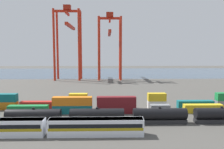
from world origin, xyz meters
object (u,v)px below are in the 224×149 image
object	(u,v)px
freight_tank_row	(97,116)
gantry_crane_west	(68,35)
shipping_container_13	(118,105)
passenger_train	(47,127)
shipping_container_7	(203,108)
gantry_crane_central	(110,40)
shipping_container_1	(28,110)
shipping_container_4	(116,109)
shipping_container_11	(78,105)

from	to	relation	value
freight_tank_row	gantry_crane_west	xyz separation A→B (m)	(-24.13, 100.98, 28.92)
shipping_container_13	passenger_train	bearing A→B (deg)	-125.34
shipping_container_7	shipping_container_13	xyz separation A→B (m)	(-26.52, 5.69, 0.00)
freight_tank_row	shipping_container_7	distance (m)	34.36
freight_tank_row	gantry_crane_central	size ratio (longest dim) A/B	1.75
shipping_container_13	shipping_container_7	bearing A→B (deg)	-12.11
shipping_container_1	gantry_crane_central	bearing A→B (deg)	73.81
freight_tank_row	gantry_crane_west	bearing A→B (deg)	103.44
passenger_train	shipping_container_7	world-z (taller)	passenger_train
gantry_crane_west	passenger_train	bearing A→B (deg)	-83.18
passenger_train	gantry_crane_west	xyz separation A→B (m)	(-13.09, 109.44, 28.87)
shipping_container_1	shipping_container_4	xyz separation A→B (m)	(27.22, 0.00, 0.00)
shipping_container_1	gantry_crane_west	size ratio (longest dim) A/B	0.24
shipping_container_1	shipping_container_11	world-z (taller)	same
passenger_train	shipping_container_1	xyz separation A→B (m)	(-10.61, 18.72, -0.84)
shipping_container_4	gantry_crane_west	size ratio (longest dim) A/B	0.24
shipping_container_1	gantry_crane_west	xyz separation A→B (m)	(-2.49, 90.72, 29.71)
shipping_container_7	shipping_container_13	size ratio (longest dim) A/B	1.00
passenger_train	gantry_crane_central	size ratio (longest dim) A/B	0.95
shipping_container_13	gantry_crane_central	xyz separation A→B (m)	(-1.46, 85.44, 26.76)
shipping_container_1	shipping_container_7	distance (m)	54.43
shipping_container_4	shipping_container_7	size ratio (longest dim) A/B	1.00
passenger_train	shipping_container_11	bearing A→B (deg)	80.39
shipping_container_4	shipping_container_13	distance (m)	5.73
freight_tank_row	passenger_train	bearing A→B (deg)	-142.53
shipping_container_11	gantry_crane_west	size ratio (longest dim) A/B	0.12
shipping_container_1	gantry_crane_west	bearing A→B (deg)	91.57
shipping_container_1	shipping_container_11	bearing A→B (deg)	21.11
freight_tank_row	shipping_container_4	distance (m)	11.70
freight_tank_row	shipping_container_11	size ratio (longest dim) A/B	13.39
gantry_crane_central	shipping_container_4	bearing A→B (deg)	-89.52
passenger_train	shipping_container_11	distance (m)	24.77
shipping_container_1	shipping_container_4	world-z (taller)	same
passenger_train	shipping_container_13	world-z (taller)	passenger_train
gantry_crane_west	shipping_container_13	bearing A→B (deg)	-70.33
shipping_container_4	gantry_crane_central	size ratio (longest dim) A/B	0.26
gantry_crane_west	shipping_container_11	bearing A→B (deg)	-78.55
shipping_container_1	gantry_crane_central	size ratio (longest dim) A/B	0.26
shipping_container_1	shipping_container_11	distance (m)	15.80
passenger_train	freight_tank_row	distance (m)	13.91
gantry_crane_west	gantry_crane_central	distance (m)	29.10
freight_tank_row	shipping_container_1	world-z (taller)	freight_tank_row
shipping_container_11	shipping_container_1	bearing A→B (deg)	-158.89
gantry_crane_west	gantry_crane_central	size ratio (longest dim) A/B	1.10
passenger_train	shipping_container_1	world-z (taller)	passenger_train
freight_tank_row	shipping_container_4	xyz separation A→B (m)	(5.57, 10.26, -0.79)
freight_tank_row	shipping_container_7	world-z (taller)	freight_tank_row
shipping_container_4	shipping_container_11	bearing A→B (deg)	155.49
shipping_container_4	shipping_container_13	bearing A→B (deg)	83.03
shipping_container_11	freight_tank_row	bearing A→B (deg)	-66.58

